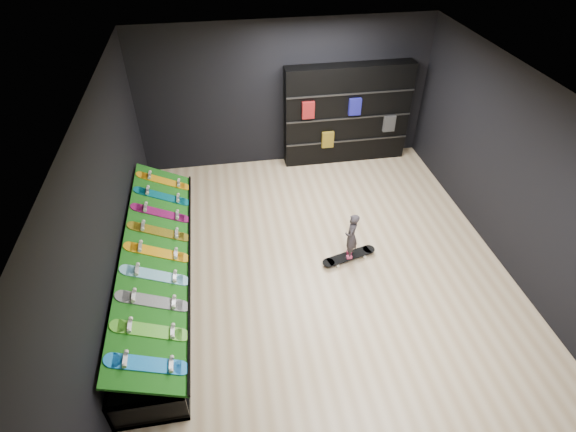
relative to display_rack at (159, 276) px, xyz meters
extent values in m
cube|color=beige|center=(2.55, 0.00, -0.25)|extent=(6.00, 7.00, 0.01)
cube|color=white|center=(2.55, 0.00, 2.75)|extent=(6.00, 7.00, 0.01)
cube|color=black|center=(2.55, 3.50, 1.25)|extent=(6.00, 0.02, 3.00)
cube|color=black|center=(-0.45, 0.00, 1.25)|extent=(0.02, 7.00, 3.00)
cube|color=black|center=(5.55, 0.00, 1.25)|extent=(0.02, 7.00, 3.00)
cube|color=#10530D|center=(0.05, 0.00, 0.46)|extent=(0.92, 4.50, 0.46)
cube|color=black|center=(3.84, 3.32, 0.81)|extent=(2.65, 0.31, 2.12)
imported|color=black|center=(3.07, 0.12, 0.09)|extent=(0.20, 0.23, 0.51)
camera|label=1|loc=(1.16, -5.09, 5.02)|focal=28.00mm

